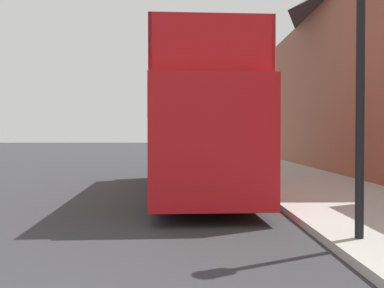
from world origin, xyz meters
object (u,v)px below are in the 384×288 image
at_px(lamp_post_nearest, 361,25).
at_px(lamp_post_second, 269,75).
at_px(tour_bus, 195,130).
at_px(parked_car_ahead_of_bus, 207,157).

bearing_deg(lamp_post_nearest, lamp_post_second, 89.01).
bearing_deg(tour_bus, lamp_post_second, 29.49).
distance_m(tour_bus, lamp_post_nearest, 6.98).
bearing_deg(tour_bus, parked_car_ahead_of_bus, 81.45).
bearing_deg(lamp_post_second, lamp_post_nearest, -90.99).
bearing_deg(lamp_post_nearest, tour_bus, 110.02).
height_order(tour_bus, lamp_post_second, lamp_post_second).
bearing_deg(lamp_post_second, parked_car_ahead_of_bus, 107.01).
xyz_separation_m(tour_bus, parked_car_ahead_of_bus, (0.74, 7.21, -1.16)).
height_order(lamp_post_nearest, lamp_post_second, lamp_post_second).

